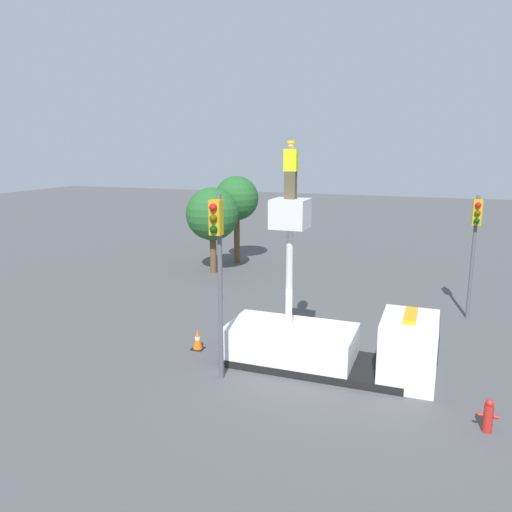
# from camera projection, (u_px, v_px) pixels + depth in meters

# --- Properties ---
(ground_plane) EXTENTS (120.00, 120.00, 0.00)m
(ground_plane) POSITION_uv_depth(u_px,v_px,m) (314.00, 366.00, 16.11)
(ground_plane) COLOR #4C4C4F
(bucket_truck) EXTENTS (6.54, 2.29, 5.36)m
(bucket_truck) POSITION_uv_depth(u_px,v_px,m) (329.00, 342.00, 15.77)
(bucket_truck) COLOR black
(bucket_truck) RESTS_ON ground
(worker) EXTENTS (0.40, 0.26, 1.75)m
(worker) POSITION_uv_depth(u_px,v_px,m) (291.00, 170.00, 15.09)
(worker) COLOR brown
(worker) RESTS_ON bucket_truck
(traffic_light_pole) EXTENTS (0.34, 0.57, 5.62)m
(traffic_light_pole) POSITION_uv_depth(u_px,v_px,m) (218.00, 252.00, 14.33)
(traffic_light_pole) COLOR #515156
(traffic_light_pole) RESTS_ON ground
(traffic_light_across) EXTENTS (0.34, 0.57, 5.07)m
(traffic_light_across) POSITION_uv_depth(u_px,v_px,m) (475.00, 233.00, 19.73)
(traffic_light_across) COLOR #515156
(traffic_light_across) RESTS_ON ground
(fire_hydrant) EXTENTS (0.47, 0.23, 0.87)m
(fire_hydrant) POSITION_uv_depth(u_px,v_px,m) (488.00, 416.00, 12.29)
(fire_hydrant) COLOR #B2231E
(fire_hydrant) RESTS_ON ground
(traffic_cone_rear) EXTENTS (0.42, 0.42, 0.73)m
(traffic_cone_rear) POSITION_uv_depth(u_px,v_px,m) (198.00, 340.00, 17.38)
(traffic_cone_rear) COLOR black
(traffic_cone_rear) RESTS_ON ground
(tree_left_bg) EXTENTS (2.63, 2.63, 5.26)m
(tree_left_bg) POSITION_uv_depth(u_px,v_px,m) (237.00, 199.00, 29.73)
(tree_left_bg) COLOR brown
(tree_left_bg) RESTS_ON ground
(tree_right_bg) EXTENTS (2.92, 2.92, 4.78)m
(tree_right_bg) POSITION_uv_depth(u_px,v_px,m) (212.00, 214.00, 27.45)
(tree_right_bg) COLOR brown
(tree_right_bg) RESTS_ON ground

